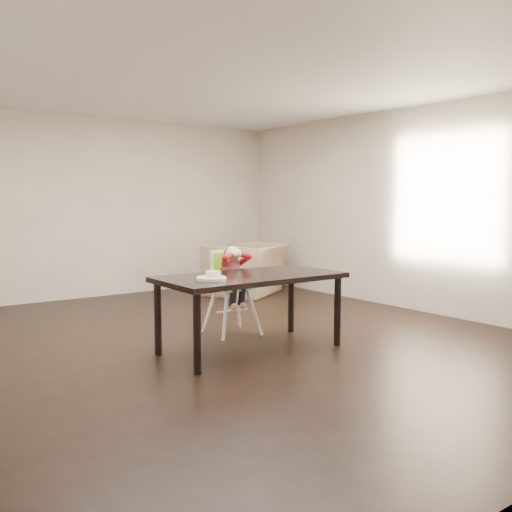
# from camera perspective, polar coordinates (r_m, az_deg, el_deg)

# --- Properties ---
(ground) EXTENTS (7.00, 7.00, 0.00)m
(ground) POSITION_cam_1_polar(r_m,az_deg,el_deg) (6.02, -3.11, -8.56)
(ground) COLOR black
(ground) RESTS_ON ground
(room_walls) EXTENTS (6.02, 7.02, 2.71)m
(room_walls) POSITION_cam_1_polar(r_m,az_deg,el_deg) (5.85, -3.21, 9.34)
(room_walls) COLOR beige
(room_walls) RESTS_ON ground
(dining_table) EXTENTS (1.80, 0.90, 0.75)m
(dining_table) POSITION_cam_1_polar(r_m,az_deg,el_deg) (5.57, -0.54, -2.68)
(dining_table) COLOR black
(dining_table) RESTS_ON ground
(high_chair) EXTENTS (0.44, 0.44, 0.97)m
(high_chair) POSITION_cam_1_polar(r_m,az_deg,el_deg) (6.27, -2.56, -1.60)
(high_chair) COLOR white
(high_chair) RESTS_ON ground
(plate) EXTENTS (0.30, 0.30, 0.08)m
(plate) POSITION_cam_1_polar(r_m,az_deg,el_deg) (5.22, -4.43, -2.09)
(plate) COLOR white
(plate) RESTS_ON dining_table
(armchair) EXTENTS (1.44, 1.30, 1.05)m
(armchair) POSITION_cam_1_polar(r_m,az_deg,el_deg) (8.97, -0.94, -0.42)
(armchair) COLOR tan
(armchair) RESTS_ON ground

